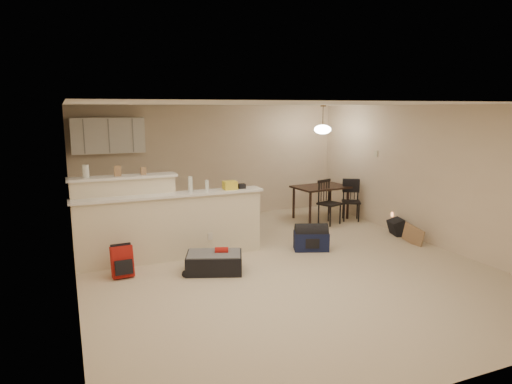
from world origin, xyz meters
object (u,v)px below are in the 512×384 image
black_daypack (397,227)px  dining_table (321,190)px  dining_chair_far (351,201)px  suitcase (214,263)px  pendant_lamp (323,129)px  red_backpack (122,262)px  dining_chair_near (330,202)px  navy_duffel (311,241)px

black_daypack → dining_table: bearing=37.1°
dining_chair_far → suitcase: 4.20m
suitcase → pendant_lamp: bearing=55.9°
suitcase → red_backpack: 1.35m
dining_chair_near → suitcase: dining_chair_near is taller
black_daypack → red_backpack: bearing=107.9°
dining_chair_near → dining_chair_far: 0.62m
dining_table → pendant_lamp: pendant_lamp is taller
navy_duffel → dining_chair_far: bearing=60.4°
pendant_lamp → black_daypack: 2.62m
pendant_lamp → suitcase: 4.36m
pendant_lamp → navy_duffel: pendant_lamp is taller
dining_table → suitcase: dining_table is taller
dining_table → red_backpack: 4.94m
pendant_lamp → red_backpack: 5.23m
dining_table → navy_duffel: dining_table is taller
dining_chair_far → suitcase: size_ratio=1.06×
black_daypack → navy_duffel: bearing=110.6°
red_backpack → navy_duffel: bearing=-2.2°
pendant_lamp → black_daypack: (0.69, -1.74, -1.84)m
suitcase → navy_duffel: bearing=31.5°
dining_table → red_backpack: size_ratio=2.74×
suitcase → navy_duffel: navy_duffel is taller
dining_chair_far → navy_duffel: bearing=-111.9°
pendant_lamp → suitcase: bearing=-144.5°
red_backpack → black_daypack: 5.21m
suitcase → black_daypack: 3.94m
dining_chair_near → pendant_lamp: bearing=61.8°
dining_chair_far → black_daypack: 1.38m
dining_chair_far → suitcase: bearing=-124.4°
dining_chair_near → black_daypack: size_ratio=2.73×
dining_chair_near → red_backpack: dining_chair_near is taller
suitcase → black_daypack: size_ratio=2.40×
suitcase → black_daypack: (3.90, 0.55, 0.01)m
dining_table → navy_duffel: 2.39m
pendant_lamp → dining_chair_near: size_ratio=0.66×
dining_chair_near → black_daypack: (0.77, -1.25, -0.32)m
pendant_lamp → navy_duffel: (-1.33, -1.92, -1.83)m
dining_chair_near → navy_duffel: bearing=-150.7°
navy_duffel → suitcase: bearing=-147.8°
dining_chair_far → navy_duffel: (-1.86, -1.52, -0.28)m
dining_chair_near → red_backpack: 4.68m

